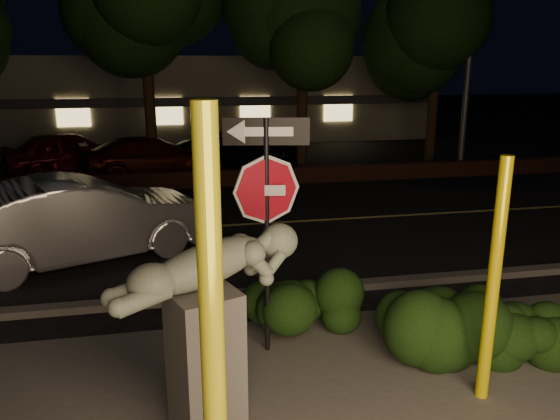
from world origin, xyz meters
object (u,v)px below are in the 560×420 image
(yellow_pole_left, at_px, (213,353))
(yellow_pole_right, at_px, (493,284))
(signpost, at_px, (267,191))
(sculpture, at_px, (207,317))
(parked_car_darkred, at_px, (153,157))
(parked_car_dark, at_px, (243,148))
(silver_sedan, at_px, (82,220))
(parked_car_red, at_px, (71,153))

(yellow_pole_left, distance_m, yellow_pole_right, 3.48)
(signpost, height_order, sculpture, signpost)
(sculpture, distance_m, parked_car_darkred, 13.47)
(parked_car_dark, bearing_deg, silver_sedan, 133.48)
(yellow_pole_right, bearing_deg, parked_car_red, 114.82)
(signpost, height_order, silver_sedan, signpost)
(parked_car_darkred, bearing_deg, sculpture, 169.53)
(yellow_pole_left, distance_m, silver_sedan, 7.41)
(yellow_pole_right, xyz_separation_m, parked_car_darkred, (-3.99, 13.41, -0.73))
(yellow_pole_left, distance_m, sculpture, 1.52)
(parked_car_red, bearing_deg, yellow_pole_left, 173.67)
(sculpture, height_order, parked_car_red, sculpture)
(silver_sedan, bearing_deg, yellow_pole_left, 172.87)
(yellow_pole_right, xyz_separation_m, signpost, (-2.23, 1.51, 0.79))
(yellow_pole_left, height_order, yellow_pole_right, yellow_pole_left)
(yellow_pole_right, bearing_deg, parked_car_darkred, 106.56)
(yellow_pole_left, xyz_separation_m, parked_car_darkred, (-0.85, 14.88, -1.07))
(silver_sedan, relative_size, parked_car_red, 1.14)
(parked_car_red, bearing_deg, sculpture, 175.05)
(silver_sedan, xyz_separation_m, parked_car_darkred, (1.13, 7.79, -0.14))
(signpost, xyz_separation_m, sculpture, (-0.86, -1.52, -0.88))
(silver_sedan, distance_m, parked_car_dark, 10.25)
(sculpture, xyz_separation_m, parked_car_dark, (2.32, 14.91, -0.65))
(yellow_pole_left, relative_size, yellow_pole_right, 1.25)
(sculpture, distance_m, parked_car_red, 15.08)
(signpost, distance_m, parked_car_darkred, 12.12)
(silver_sedan, height_order, parked_car_red, silver_sedan)
(yellow_pole_left, xyz_separation_m, silver_sedan, (-1.97, 7.08, -0.93))
(yellow_pole_right, relative_size, signpost, 0.91)
(silver_sedan, distance_m, parked_car_darkred, 7.88)
(silver_sedan, bearing_deg, parked_car_darkred, -30.91)
(yellow_pole_right, relative_size, silver_sedan, 0.57)
(signpost, relative_size, sculpture, 1.45)
(yellow_pole_right, xyz_separation_m, parked_car_red, (-6.75, 14.60, -0.67))
(yellow_pole_right, bearing_deg, silver_sedan, 132.33)
(signpost, distance_m, silver_sedan, 5.20)
(parked_car_red, bearing_deg, signpost, -179.95)
(parked_car_red, bearing_deg, yellow_pole_right, -174.18)
(yellow_pole_left, distance_m, parked_car_darkred, 14.94)
(yellow_pole_left, relative_size, parked_car_red, 0.81)
(sculpture, height_order, parked_car_dark, sculpture)
(parked_car_red, xyz_separation_m, parked_car_darkred, (2.77, -1.19, -0.06))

